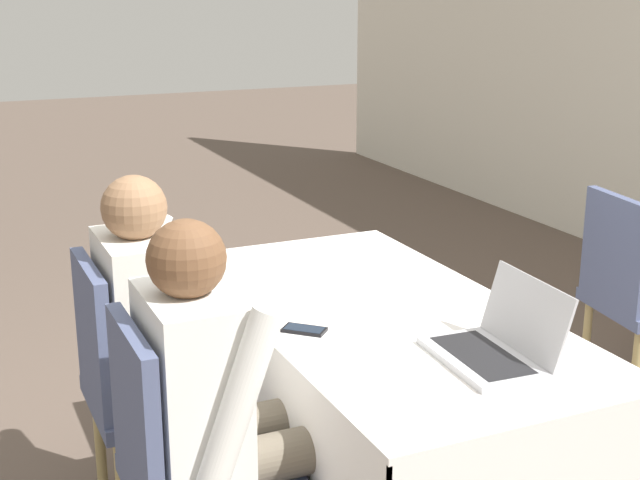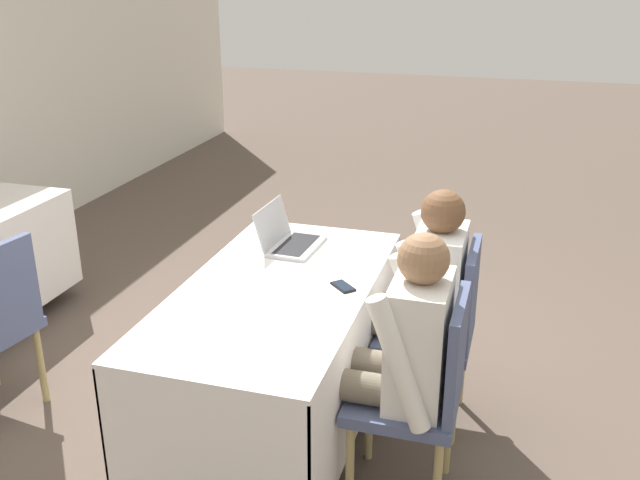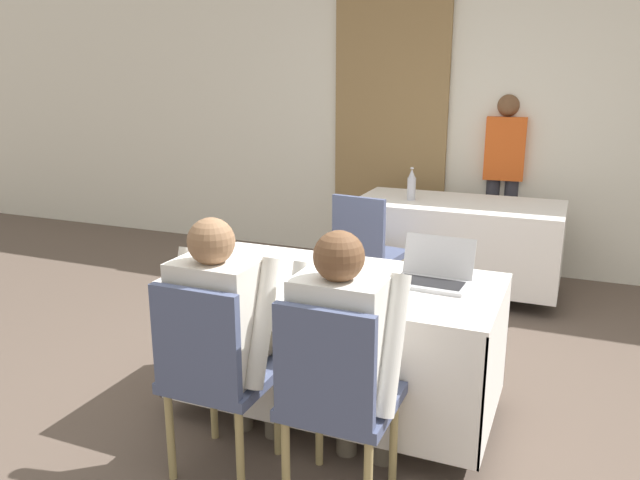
{
  "view_description": "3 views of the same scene",
  "coord_description": "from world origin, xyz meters",
  "px_view_note": "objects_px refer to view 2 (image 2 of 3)",
  "views": [
    {
      "loc": [
        2.32,
        -1.26,
        1.74
      ],
      "look_at": [
        0.0,
        -0.21,
        1.0
      ],
      "focal_mm": 50.0,
      "sensor_mm": 36.0,
      "label": 1
    },
    {
      "loc": [
        -2.75,
        -1.03,
        2.12
      ],
      "look_at": [
        0.0,
        -0.21,
        1.0
      ],
      "focal_mm": 40.0,
      "sensor_mm": 36.0,
      "label": 2
    },
    {
      "loc": [
        1.09,
        -2.81,
        1.76
      ],
      "look_at": [
        0.0,
        -0.21,
        1.0
      ],
      "focal_mm": 35.0,
      "sensor_mm": 36.0,
      "label": 3
    }
  ],
  "objects_px": {
    "person_white_shirt": "(421,292)",
    "laptop": "(289,239)",
    "cell_phone": "(343,287)",
    "chair_near_left": "(423,389)",
    "person_checkered_shirt": "(398,351)",
    "chair_near_right": "(441,326)"
  },
  "relations": [
    {
      "from": "cell_phone",
      "to": "chair_near_left",
      "type": "height_order",
      "value": "chair_near_left"
    },
    {
      "from": "person_checkered_shirt",
      "to": "person_white_shirt",
      "type": "relative_size",
      "value": 1.0
    },
    {
      "from": "laptop",
      "to": "cell_phone",
      "type": "height_order",
      "value": "laptop"
    },
    {
      "from": "cell_phone",
      "to": "chair_near_left",
      "type": "distance_m",
      "value": 0.61
    },
    {
      "from": "cell_phone",
      "to": "person_white_shirt",
      "type": "distance_m",
      "value": 0.39
    },
    {
      "from": "laptop",
      "to": "chair_near_right",
      "type": "xyz_separation_m",
      "value": [
        -0.19,
        -0.82,
        -0.28
      ]
    },
    {
      "from": "person_white_shirt",
      "to": "person_checkered_shirt",
      "type": "bearing_deg",
      "value": 0.0
    },
    {
      "from": "laptop",
      "to": "person_white_shirt",
      "type": "relative_size",
      "value": 0.31
    },
    {
      "from": "person_white_shirt",
      "to": "laptop",
      "type": "bearing_deg",
      "value": -105.16
    },
    {
      "from": "cell_phone",
      "to": "person_white_shirt",
      "type": "relative_size",
      "value": 0.11
    },
    {
      "from": "cell_phone",
      "to": "person_checkered_shirt",
      "type": "xyz_separation_m",
      "value": [
        -0.36,
        -0.32,
        -0.08
      ]
    },
    {
      "from": "cell_phone",
      "to": "person_white_shirt",
      "type": "height_order",
      "value": "person_white_shirt"
    },
    {
      "from": "chair_near_left",
      "to": "person_white_shirt",
      "type": "xyz_separation_m",
      "value": [
        0.57,
        0.1,
        0.16
      ]
    },
    {
      "from": "chair_near_right",
      "to": "laptop",
      "type": "bearing_deg",
      "value": -103.3
    },
    {
      "from": "cell_phone",
      "to": "chair_near_right",
      "type": "bearing_deg",
      "value": -20.39
    },
    {
      "from": "chair_near_right",
      "to": "cell_phone",
      "type": "bearing_deg",
      "value": -64.38
    },
    {
      "from": "chair_near_right",
      "to": "person_checkered_shirt",
      "type": "xyz_separation_m",
      "value": [
        -0.57,
        0.1,
        0.16
      ]
    },
    {
      "from": "chair_near_left",
      "to": "person_checkered_shirt",
      "type": "height_order",
      "value": "person_checkered_shirt"
    },
    {
      "from": "chair_near_left",
      "to": "person_checkered_shirt",
      "type": "xyz_separation_m",
      "value": [
        -0.0,
        0.1,
        0.16
      ]
    },
    {
      "from": "person_checkered_shirt",
      "to": "person_white_shirt",
      "type": "distance_m",
      "value": 0.57
    },
    {
      "from": "chair_near_right",
      "to": "person_checkered_shirt",
      "type": "distance_m",
      "value": 0.6
    },
    {
      "from": "chair_near_right",
      "to": "person_white_shirt",
      "type": "relative_size",
      "value": 0.78
    }
  ]
}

